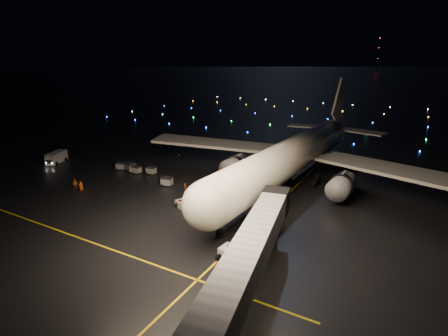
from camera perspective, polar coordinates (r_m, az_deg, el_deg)
The scene contains 21 objects.
ground at distance 338.26m, azimuth 24.83°, elevation 12.10°, with size 2000.00×2000.00×0.00m, color black.
lane_centre at distance 58.69m, azimuth 9.30°, elevation -5.21°, with size 0.25×80.00×0.02m, color yellow.
lane_cross at distance 49.10m, azimuth -21.46°, elevation -10.98°, with size 60.00×0.25×0.02m, color yellow.
airliner at distance 66.99m, azimuth 12.31°, elevation 5.49°, with size 63.25×60.09×17.92m, color silver, non-canonical shape.
pushback_tug at distance 41.62m, azimuth 1.87°, elevation -13.65°, with size 3.78×1.98×1.80m, color silver.
belt_loader at distance 54.30m, azimuth -6.11°, elevation -5.16°, with size 6.60×1.80×3.20m, color silver, non-canonical shape.
service_truck at distance 86.70m, azimuth -25.62°, elevation 1.58°, with size 2.12×6.71×2.47m, color silver.
crew_a at distance 66.12m, azimuth -22.28°, elevation -2.82°, with size 0.70×0.46×1.91m, color orange.
crew_b at distance 67.76m, azimuth -23.11°, elevation -2.45°, with size 0.92×0.72×1.90m, color orange.
crew_c at distance 61.29m, azimuth -6.35°, elevation -3.24°, with size 0.99×0.41×1.69m, color orange.
safety_cone_0 at distance 65.83m, azimuth -0.11°, elevation -2.21°, with size 0.42×0.42×0.48m, color #EC3C0A.
safety_cone_1 at distance 69.65m, azimuth 4.41°, elevation -1.12°, with size 0.46×0.46×0.52m, color #EC3C0A.
safety_cone_2 at distance 72.60m, azimuth -0.90°, elevation -0.31°, with size 0.43×0.43×0.49m, color #EC3C0A.
safety_cone_3 at distance 84.78m, azimuth -7.34°, elevation 2.17°, with size 0.43×0.43×0.49m, color #EC3C0A.
radio_mast at distance 781.44m, azimuth 23.86°, elevation 16.76°, with size 1.80×1.80×64.00m, color black.
taxiway_lights at distance 147.00m, azimuth 17.46°, elevation 7.97°, with size 164.00×92.00×0.36m, color black, non-canonical shape.
baggage_cart_0 at distance 65.00m, azimuth -9.31°, elevation -2.16°, with size 1.94×1.36×1.65m, color gray.
baggage_cart_1 at distance 73.33m, azimuth -14.12°, elevation -0.25°, with size 1.78×1.24×1.51m, color gray.
baggage_cart_2 at distance 72.19m, azimuth -11.81°, elevation -0.36°, with size 1.80×1.26×1.53m, color gray.
baggage_cart_3 at distance 76.59m, azimuth -16.48°, elevation 0.32°, with size 1.82×1.27×1.55m, color gray.
baggage_cart_4 at distance 74.60m, azimuth -14.95°, elevation 0.13°, with size 2.18×1.53×1.86m, color gray.
Camera 1 is at (29.99, -36.18, 22.39)m, focal length 28.00 mm.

